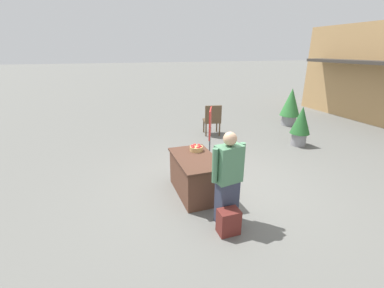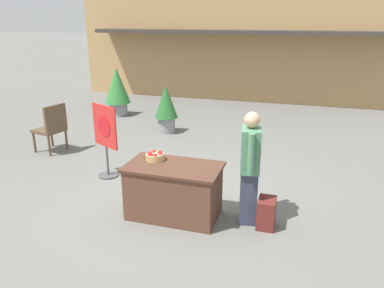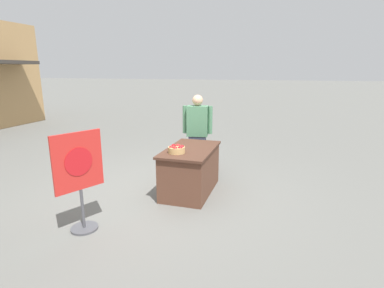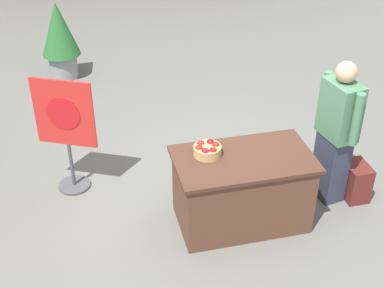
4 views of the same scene
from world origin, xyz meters
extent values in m
plane|color=slate|center=(0.00, 0.00, 0.00)|extent=(120.00, 120.00, 0.00)
cube|color=tan|center=(-0.35, 9.67, 1.90)|extent=(12.14, 3.84, 3.81)
cube|color=#38332D|center=(-0.35, 7.30, 2.36)|extent=(10.32, 0.90, 0.12)
cube|color=brown|center=(0.09, -0.52, 0.38)|extent=(1.29, 0.74, 0.75)
cube|color=#492C20|center=(0.09, -0.52, 0.77)|extent=(1.37, 0.79, 0.04)
cylinder|color=tan|center=(-0.24, -0.39, 0.84)|extent=(0.27, 0.27, 0.10)
sphere|color=red|center=(-0.16, -0.38, 0.88)|extent=(0.08, 0.08, 0.08)
sphere|color=#A30F14|center=(-0.19, -0.32, 0.88)|extent=(0.08, 0.08, 0.08)
sphere|color=red|center=(-0.29, -0.32, 0.88)|extent=(0.08, 0.08, 0.08)
sphere|color=red|center=(-0.33, -0.40, 0.88)|extent=(0.08, 0.08, 0.08)
sphere|color=red|center=(-0.28, -0.47, 0.88)|extent=(0.08, 0.08, 0.08)
sphere|color=red|center=(-0.21, -0.47, 0.88)|extent=(0.08, 0.08, 0.08)
cube|color=#33384C|center=(1.16, -0.35, 0.39)|extent=(0.29, 0.37, 0.78)
cube|color=#4C7F5B|center=(1.16, -0.35, 1.09)|extent=(0.32, 0.46, 0.61)
sphere|color=tan|center=(1.16, -0.35, 1.51)|extent=(0.22, 0.22, 0.22)
cylinder|color=#4C7F5B|center=(1.20, -0.60, 1.11)|extent=(0.09, 0.09, 0.57)
cylinder|color=#4C7F5B|center=(1.12, -0.09, 1.11)|extent=(0.09, 0.09, 0.57)
cube|color=maroon|center=(1.43, -0.44, 0.21)|extent=(0.24, 0.34, 0.42)
cylinder|color=#4C4C51|center=(-1.57, 0.47, 0.01)|extent=(0.36, 0.36, 0.03)
cylinder|color=#4C4C51|center=(-1.57, 0.47, 0.31)|extent=(0.04, 0.04, 0.55)
cube|color=red|center=(-1.57, 0.47, 0.96)|extent=(0.61, 0.32, 0.77)
cylinder|color=red|center=(-1.58, 0.46, 0.96)|extent=(0.34, 0.17, 0.37)
cylinder|color=brown|center=(-3.74, 1.15, 0.22)|extent=(0.05, 0.05, 0.45)
cylinder|color=brown|center=(-3.64, 1.61, 0.22)|extent=(0.05, 0.05, 0.45)
cylinder|color=brown|center=(-3.28, 1.05, 0.22)|extent=(0.05, 0.05, 0.45)
cylinder|color=brown|center=(-3.18, 1.51, 0.22)|extent=(0.05, 0.05, 0.45)
cube|color=brown|center=(-3.46, 1.33, 0.48)|extent=(0.65, 0.65, 0.06)
cube|color=brown|center=(-3.22, 1.28, 0.79)|extent=(0.17, 0.55, 0.55)
cylinder|color=gray|center=(-1.55, 3.44, 0.19)|extent=(0.44, 0.44, 0.39)
cone|color=#28662D|center=(-1.55, 3.44, 0.80)|extent=(0.59, 0.59, 0.83)
cylinder|color=gray|center=(-3.58, 4.68, 0.19)|extent=(0.54, 0.54, 0.38)
cone|color=#337A38|center=(-3.58, 4.68, 0.91)|extent=(0.75, 0.75, 1.06)
camera|label=1|loc=(4.48, -2.09, 2.78)|focal=24.00mm
camera|label=2|loc=(1.83, -5.18, 2.79)|focal=35.00mm
camera|label=3|loc=(-4.66, -1.99, 2.11)|focal=28.00mm
camera|label=4|loc=(-1.42, -4.58, 3.73)|focal=50.00mm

